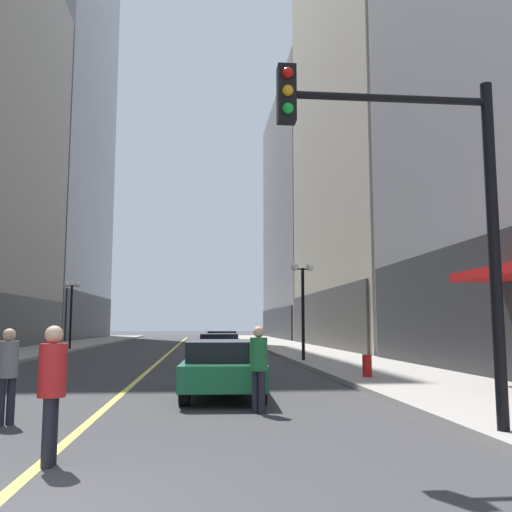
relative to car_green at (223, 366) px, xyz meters
The scene contains 17 objects.
ground_plane 26.54m from the car_green, 95.35° to the left, with size 200.00×200.00×0.00m, color #38383A.
sidewalk_left 28.52m from the car_green, 112.09° to the left, with size 4.50×78.00×0.15m, color #9E9991.
sidewalk_right 27.05m from the car_green, 77.67° to the left, with size 4.50×78.00×0.15m, color #9E9991.
lane_centre_stripe 26.54m from the car_green, 95.35° to the left, with size 0.16×70.00×0.01m, color #E5D64C.
building_left_far 66.55m from the car_green, 112.03° to the left, with size 15.83×26.00×75.12m.
building_right_mid 33.83m from the car_green, 60.64° to the left, with size 13.32×24.00×33.82m.
building_right_far 55.56m from the car_green, 72.82° to the left, with size 15.95×26.00×29.10m.
car_green is the anchor object (origin of this frame).
car_grey 9.81m from the car_green, 89.09° to the left, with size 1.71×4.04×1.32m.
car_maroon 18.69m from the car_green, 88.38° to the left, with size 1.94×4.81×1.32m.
pedestrian_in_red_jacket 6.84m from the car_green, 110.13° to the right, with size 0.35×0.35×1.69m.
pedestrian_in_grey_suit 5.19m from the car_green, 137.93° to the right, with size 0.46×0.46×1.64m.
pedestrian_in_green_parka 2.72m from the car_green, 77.41° to the right, with size 0.48×0.48×1.67m.
traffic_light_near_right 6.95m from the car_green, 62.64° to the right, with size 3.43×0.35×5.65m.
street_lamp_left_far 25.02m from the car_green, 110.89° to the left, with size 1.06×0.36×4.43m.
street_lamp_right_mid 11.86m from the car_green, 70.19° to the left, with size 1.06×0.36×4.43m.
fire_hydrant_right 5.35m from the car_green, 34.06° to the left, with size 0.28×0.28×0.80m, color red.
Camera 1 is at (1.96, -5.07, 1.71)m, focal length 39.29 mm.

